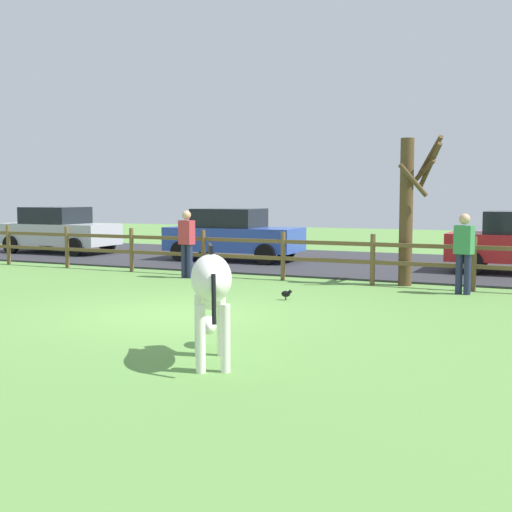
# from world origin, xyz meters

# --- Properties ---
(ground_plane) EXTENTS (60.00, 60.00, 0.00)m
(ground_plane) POSITION_xyz_m (0.00, 0.00, 0.00)
(ground_plane) COLOR #5B8C42
(parking_asphalt) EXTENTS (28.00, 7.40, 0.05)m
(parking_asphalt) POSITION_xyz_m (0.00, 9.30, 0.03)
(parking_asphalt) COLOR #2D2D33
(parking_asphalt) RESTS_ON ground_plane
(paddock_fence) EXTENTS (21.76, 0.11, 1.14)m
(paddock_fence) POSITION_xyz_m (-0.17, 5.00, 0.66)
(paddock_fence) COLOR brown
(paddock_fence) RESTS_ON ground_plane
(bare_tree) EXTENTS (0.94, 1.29, 3.29)m
(bare_tree) POSITION_xyz_m (2.72, 5.27, 1.77)
(bare_tree) COLOR #513A23
(bare_tree) RESTS_ON ground_plane
(zebra) EXTENTS (1.21, 1.72, 1.41)m
(zebra) POSITION_xyz_m (2.07, -2.61, 0.93)
(zebra) COLOR white
(zebra) RESTS_ON ground_plane
(crow_on_grass) EXTENTS (0.21, 0.10, 0.20)m
(crow_on_grass) POSITION_xyz_m (1.07, 2.19, 0.13)
(crow_on_grass) COLOR black
(crow_on_grass) RESTS_ON ground_plane
(parked_car_blue) EXTENTS (4.06, 2.01, 1.56)m
(parked_car_blue) POSITION_xyz_m (-3.19, 8.32, 0.84)
(parked_car_blue) COLOR #2D4CAD
(parked_car_blue) RESTS_ON parking_asphalt
(parked_car_silver) EXTENTS (4.01, 1.91, 1.56)m
(parked_car_silver) POSITION_xyz_m (-9.80, 8.22, 0.84)
(parked_car_silver) COLOR #B7BABF
(parked_car_silver) RESTS_ON parking_asphalt
(visitor_left_of_tree) EXTENTS (0.39, 0.28, 1.64)m
(visitor_left_of_tree) POSITION_xyz_m (-2.45, 4.40, 0.91)
(visitor_left_of_tree) COLOR #232847
(visitor_left_of_tree) RESTS_ON ground_plane
(visitor_right_of_tree) EXTENTS (0.41, 0.31, 1.64)m
(visitor_right_of_tree) POSITION_xyz_m (4.02, 4.42, 0.91)
(visitor_right_of_tree) COLOR #232847
(visitor_right_of_tree) RESTS_ON ground_plane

